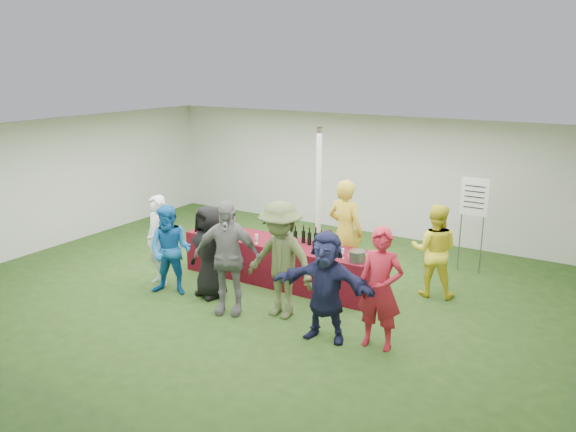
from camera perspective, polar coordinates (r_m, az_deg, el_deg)
The scene contains 18 objects.
ground at distance 10.03m, azimuth -2.83°, elevation -7.02°, with size 60.00×60.00×0.00m, color #284719.
tent at distance 10.34m, azimuth 3.10°, elevation 1.54°, with size 10.00×10.00×10.00m.
serving_table at distance 10.05m, azimuth -0.98°, elevation -4.66°, with size 3.60×0.80×0.75m, color maroon.
wine_bottles at distance 9.72m, azimuth 2.50°, elevation -2.30°, with size 0.73×0.16×0.32m.
wine_glasses at distance 9.92m, azimuth -3.81°, elevation -2.00°, with size 2.86×0.17×0.16m.
water_bottle at distance 9.90m, azimuth -0.10°, elevation -2.05°, with size 0.07×0.07×0.23m.
bar_towel at distance 9.30m, azimuth 7.05°, elevation -3.92°, with size 0.25×0.18×0.03m, color white.
dump_bucket at distance 8.99m, azimuth 7.03°, elevation -4.08°, with size 0.27×0.27×0.18m, color slate.
wine_list_sign at distance 10.79m, azimuth 18.36°, elevation 1.17°, with size 0.50×0.03×1.80m.
staff_pourer at distance 9.86m, azimuth 5.84°, elevation -1.66°, with size 0.69×0.45×1.89m, color gold.
staff_back at distance 9.66m, azimuth 14.63°, elevation -3.41°, with size 0.77×0.60×1.58m, color yellow.
customer_0 at distance 10.05m, azimuth -13.07°, elevation -2.47°, with size 0.59×0.39×1.62m, color white.
customer_1 at distance 9.61m, azimuth -11.86°, elevation -3.44°, with size 0.75×0.59×1.55m, color #1662B2.
customer_2 at distance 9.40m, azimuth -8.02°, elevation -3.61°, with size 0.77×0.50×1.57m, color black.
customer_3 at distance 8.73m, azimuth -6.21°, elevation -4.21°, with size 1.06×0.44×1.81m, color slate.
customer_4 at distance 8.54m, azimuth -0.77°, elevation -4.51°, with size 1.18×0.68×1.83m, color #4D582E.
customer_5 at distance 7.90m, azimuth 3.84°, elevation -7.12°, with size 1.48×0.47×1.60m, color #1B1E42.
customer_6 at distance 7.74m, azimuth 9.34°, elevation -7.31°, with size 0.63×0.41×1.72m, color #A81A2B.
Camera 1 is at (5.24, -7.66, 3.81)m, focal length 35.00 mm.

